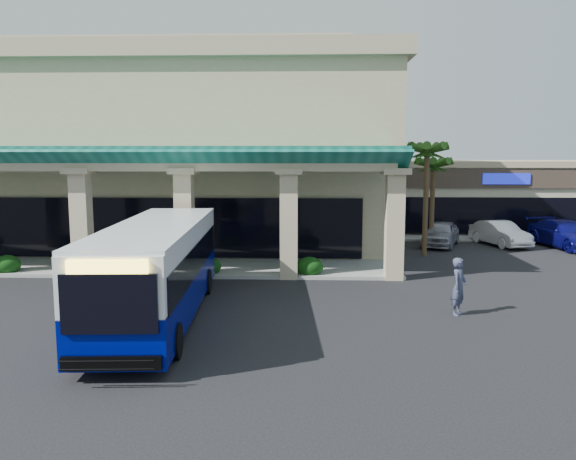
{
  "coord_description": "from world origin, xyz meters",
  "views": [
    {
      "loc": [
        2.3,
        -18.61,
        5.29
      ],
      "look_at": [
        1.48,
        4.54,
        2.2
      ],
      "focal_mm": 35.0,
      "sensor_mm": 36.0,
      "label": 1
    }
  ],
  "objects_px": {
    "car_white": "(500,233)",
    "car_red": "(566,234)",
    "transit_bus": "(158,272)",
    "car_silver": "(441,234)",
    "pedestrian": "(459,287)"
  },
  "relations": [
    {
      "from": "car_white",
      "to": "car_red",
      "type": "xyz_separation_m",
      "value": [
        3.49,
        -0.74,
        0.07
      ]
    },
    {
      "from": "car_white",
      "to": "car_red",
      "type": "distance_m",
      "value": 3.57
    },
    {
      "from": "transit_bus",
      "to": "car_red",
      "type": "bearing_deg",
      "value": 33.53
    },
    {
      "from": "car_red",
      "to": "transit_bus",
      "type": "bearing_deg",
      "value": -153.77
    },
    {
      "from": "car_silver",
      "to": "transit_bus",
      "type": "bearing_deg",
      "value": -107.36
    },
    {
      "from": "transit_bus",
      "to": "car_silver",
      "type": "relative_size",
      "value": 2.59
    },
    {
      "from": "transit_bus",
      "to": "pedestrian",
      "type": "distance_m",
      "value": 9.92
    },
    {
      "from": "car_silver",
      "to": "car_red",
      "type": "xyz_separation_m",
      "value": [
        7.02,
        -0.44,
        0.06
      ]
    },
    {
      "from": "pedestrian",
      "to": "car_white",
      "type": "distance_m",
      "value": 16.07
    },
    {
      "from": "transit_bus",
      "to": "car_white",
      "type": "height_order",
      "value": "transit_bus"
    },
    {
      "from": "transit_bus",
      "to": "car_silver",
      "type": "distance_m",
      "value": 19.84
    },
    {
      "from": "pedestrian",
      "to": "car_red",
      "type": "bearing_deg",
      "value": -1.26
    },
    {
      "from": "car_silver",
      "to": "pedestrian",
      "type": "bearing_deg",
      "value": -78.59
    },
    {
      "from": "transit_bus",
      "to": "pedestrian",
      "type": "bearing_deg",
      "value": 1.06
    },
    {
      "from": "transit_bus",
      "to": "car_white",
      "type": "bearing_deg",
      "value": 40.41
    }
  ]
}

